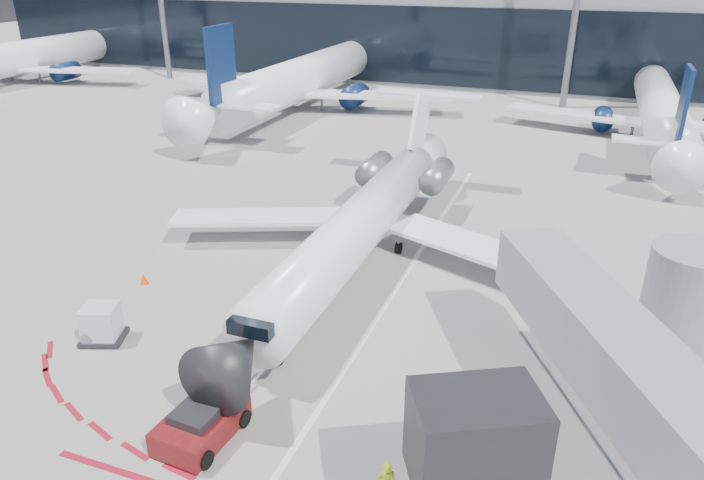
% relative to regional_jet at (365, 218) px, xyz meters
% --- Properties ---
extents(ground, '(260.00, 260.00, 0.00)m').
position_rel_regional_jet_xyz_m(ground, '(2.53, -5.56, -2.33)').
color(ground, gray).
rests_on(ground, ground).
extents(apron_centerline, '(0.25, 40.00, 0.01)m').
position_rel_regional_jet_xyz_m(apron_centerline, '(2.53, -3.56, -2.33)').
color(apron_centerline, silver).
rests_on(apron_centerline, ground).
extents(terminal_building, '(150.00, 24.15, 24.00)m').
position_rel_regional_jet_xyz_m(terminal_building, '(2.53, 59.41, 6.19)').
color(terminal_building, gray).
rests_on(terminal_building, ground).
extents(jet_bridge, '(10.03, 15.20, 4.90)m').
position_rel_regional_jet_xyz_m(jet_bridge, '(12.33, -8.57, 0.67)').
color(jet_bridge, gray).
rests_on(jet_bridge, ground).
extents(regional_jet, '(22.63, 27.91, 6.99)m').
position_rel_regional_jet_xyz_m(regional_jet, '(0.00, 0.00, 0.00)').
color(regional_jet, white).
rests_on(regional_jet, ground).
extents(pushback_tug, '(2.30, 4.98, 1.28)m').
position_rel_regional_jet_xyz_m(pushback_tug, '(-0.55, -14.82, -1.77)').
color(pushback_tug, '#540C13').
rests_on(pushback_tug, ground).
extents(uld_container, '(2.10, 1.95, 1.60)m').
position_rel_regional_jet_xyz_m(uld_container, '(-7.67, -11.22, -1.54)').
color(uld_container, black).
rests_on(uld_container, ground).
extents(safety_cone_left, '(0.41, 0.41, 0.57)m').
position_rel_regional_jet_xyz_m(safety_cone_left, '(-9.25, -6.49, -2.05)').
color(safety_cone_left, '#FF4905').
rests_on(safety_cone_left, ground).
extents(bg_airliner_0, '(36.97, 39.15, 11.96)m').
position_rel_regional_jet_xyz_m(bg_airliner_0, '(-58.51, 35.05, 3.65)').
color(bg_airliner_0, white).
rests_on(bg_airliner_0, ground).
extents(bg_airliner_1, '(37.80, 40.02, 12.23)m').
position_rel_regional_jet_xyz_m(bg_airliner_1, '(-18.54, 33.16, 3.78)').
color(bg_airliner_1, white).
rests_on(bg_airliner_1, ground).
extents(bg_airliner_2, '(31.19, 33.03, 10.09)m').
position_rel_regional_jet_xyz_m(bg_airliner_2, '(16.10, 32.67, 2.71)').
color(bg_airliner_2, white).
rests_on(bg_airliner_2, ground).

